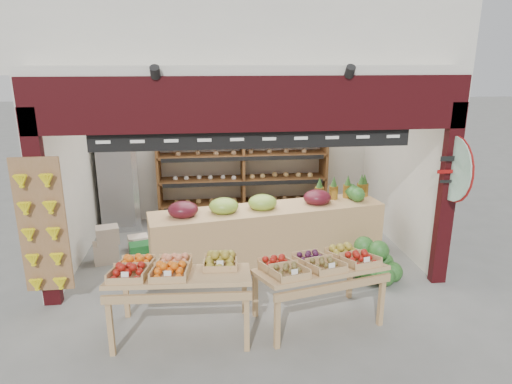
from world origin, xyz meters
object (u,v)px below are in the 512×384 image
Objects in this scene: back_shelving at (243,160)px; display_table_left at (172,272)px; cardboard_stack at (122,246)px; mid_counter at (268,233)px; refrigerator at (119,181)px; watermelon_pile at (375,264)px; display_table_right at (318,266)px.

display_table_left is at bearing -107.04° from back_shelving.
mid_counter reaches higher than cardboard_stack.
mid_counter is at bearing -43.87° from refrigerator.
mid_counter is at bearing -9.69° from cardboard_stack.
display_table_left is (0.98, -2.22, 0.58)m from cardboard_stack.
back_shelving reaches higher than cardboard_stack.
watermelon_pile is at bearing 20.49° from display_table_left.
watermelon_pile is (1.75, -2.76, -1.05)m from back_shelving.
back_shelving is 3.89m from display_table_right.
refrigerator reaches higher than mid_counter.
cardboard_stack reaches higher than watermelon_pile.
cardboard_stack is at bearing 170.31° from mid_counter.
watermelon_pile is at bearing -39.99° from refrigerator.
display_table_right is at bearing 1.44° from display_table_left.
cardboard_stack is 2.50m from display_table_left.
display_table_left is (-1.40, -1.82, 0.29)m from mid_counter.
cardboard_stack is 0.26× the size of mid_counter.
back_shelving reaches higher than display_table_right.
display_table_left is 3.18m from watermelon_pile.
cardboard_stack is 0.60× the size of display_table_right.
mid_counter is at bearing -83.80° from back_shelving.
refrigerator is at bearing 107.90° from display_table_left.
refrigerator reaches higher than watermelon_pile.
back_shelving is 2.19m from mid_counter.
back_shelving reaches higher than mid_counter.
watermelon_pile is at bearing -16.10° from cardboard_stack.
mid_counter is 4.92× the size of watermelon_pile.
watermelon_pile is (2.93, 1.09, -0.58)m from display_table_left.
display_table_left is at bearing -178.56° from display_table_right.
cardboard_stack is at bearing 141.68° from display_table_right.
refrigerator is 4.98m from watermelon_pile.
cardboard_stack is 0.59× the size of display_table_left.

